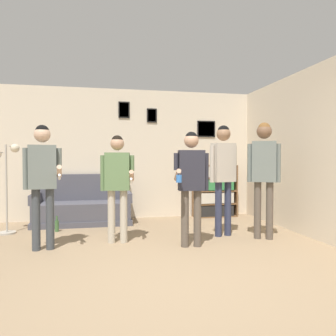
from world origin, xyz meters
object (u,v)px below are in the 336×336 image
object	(u,v)px
couch	(83,208)
person_spectator_near_bookshelf	(223,167)
bookshelf	(215,191)
person_player_foreground_left	(43,173)
person_player_foreground_center	(117,177)
bottle_on_floor	(57,225)
person_watcher_holding_cup	(191,177)
floor_lamp	(6,176)
person_spectator_far_right	(264,166)

from	to	relation	value
couch	person_spectator_near_bookshelf	bearing A→B (deg)	-33.73
bookshelf	person_player_foreground_left	xyz separation A→B (m)	(-3.18, -2.00, 0.50)
person_player_foreground_center	bottle_on_floor	size ratio (longest dim) A/B	5.91
person_player_foreground_left	bottle_on_floor	size ratio (longest dim) A/B	6.33
person_player_foreground_center	person_watcher_holding_cup	size ratio (longest dim) A/B	0.98
person_watcher_holding_cup	person_spectator_near_bookshelf	xyz separation A→B (m)	(0.69, 0.53, 0.11)
bookshelf	person_player_foreground_left	size ratio (longest dim) A/B	0.65
couch	bottle_on_floor	distance (m)	0.80
bookshelf	person_watcher_holding_cup	xyz separation A→B (m)	(-1.16, -2.25, 0.44)
couch	person_watcher_holding_cup	world-z (taller)	person_watcher_holding_cup
couch	person_watcher_holding_cup	xyz separation A→B (m)	(1.59, -2.05, 0.69)
floor_lamp	person_spectator_near_bookshelf	bearing A→B (deg)	-13.96
floor_lamp	person_spectator_far_right	bearing A→B (deg)	-16.36
person_player_foreground_center	person_spectator_far_right	world-z (taller)	person_spectator_far_right
person_spectator_far_right	person_spectator_near_bookshelf	bearing A→B (deg)	149.83
bookshelf	person_spectator_far_right	bearing A→B (deg)	-87.94
floor_lamp	person_spectator_near_bookshelf	xyz separation A→B (m)	(3.47, -0.86, 0.14)
bookshelf	person_player_foreground_left	world-z (taller)	person_player_foreground_left
person_player_foreground_left	person_spectator_near_bookshelf	world-z (taller)	person_spectator_near_bookshelf
couch	floor_lamp	bearing A→B (deg)	-151.17
floor_lamp	person_spectator_far_right	world-z (taller)	person_spectator_far_right
floor_lamp	person_player_foreground_center	xyz separation A→B (m)	(1.78, -0.96, 0.01)
person_player_foreground_center	person_spectator_near_bookshelf	xyz separation A→B (m)	(1.70, 0.10, 0.14)
bottle_on_floor	bookshelf	bearing A→B (deg)	15.08
couch	person_player_foreground_left	size ratio (longest dim) A/B	1.07
floor_lamp	person_player_foreground_left	distance (m)	1.38
couch	floor_lamp	xyz separation A→B (m)	(-1.20, -0.66, 0.66)
couch	person_spectator_far_right	xyz separation A→B (m)	(2.82, -1.84, 0.83)
person_spectator_near_bookshelf	bottle_on_floor	world-z (taller)	person_spectator_near_bookshelf
bottle_on_floor	person_spectator_near_bookshelf	bearing A→B (deg)	-17.84
person_player_foreground_left	person_watcher_holding_cup	world-z (taller)	person_player_foreground_left
person_spectator_near_bookshelf	bottle_on_floor	bearing A→B (deg)	162.16
person_watcher_holding_cup	couch	bearing A→B (deg)	127.80
bookshelf	person_spectator_far_right	world-z (taller)	person_spectator_far_right
person_player_foreground_center	person_watcher_holding_cup	world-z (taller)	person_watcher_holding_cup
person_watcher_holding_cup	person_spectator_far_right	distance (m)	1.25
person_player_foreground_left	person_spectator_near_bookshelf	bearing A→B (deg)	6.00
person_spectator_near_bookshelf	couch	bearing A→B (deg)	146.27
floor_lamp	person_watcher_holding_cup	world-z (taller)	person_watcher_holding_cup
person_player_foreground_left	person_player_foreground_center	distance (m)	1.04
person_spectator_far_right	bottle_on_floor	world-z (taller)	person_spectator_far_right
person_player_foreground_left	person_watcher_holding_cup	distance (m)	2.04
couch	floor_lamp	size ratio (longest dim) A/B	1.22
bookshelf	person_watcher_holding_cup	world-z (taller)	person_watcher_holding_cup
couch	person_player_foreground_left	xyz separation A→B (m)	(-0.44, -1.81, 0.75)
couch	bottle_on_floor	xyz separation A→B (m)	(-0.40, -0.66, -0.20)
person_player_foreground_left	person_spectator_far_right	size ratio (longest dim) A/B	0.94
bookshelf	person_spectator_near_bookshelf	xyz separation A→B (m)	(-0.47, -1.71, 0.56)
couch	person_player_foreground_left	world-z (taller)	person_player_foreground_left
person_player_foreground_center	person_spectator_far_right	bearing A→B (deg)	-5.54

